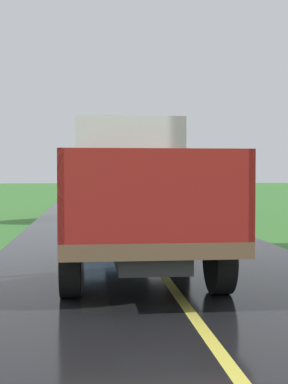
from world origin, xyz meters
The scene contains 2 objects.
banana_truck_near centered at (-0.46, 10.43, 1.46)m, with size 2.38×5.82×2.80m.
banana_truck_far centered at (-0.34, 23.08, 1.47)m, with size 2.38×5.81×2.80m.
Camera 1 is at (-1.23, 0.77, 1.79)m, focal length 49.49 mm.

